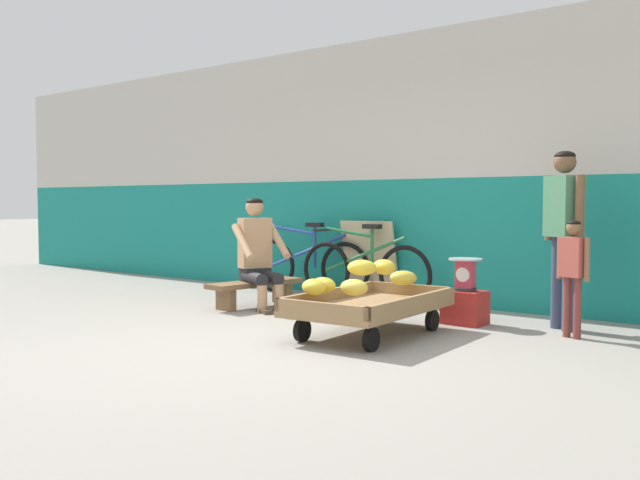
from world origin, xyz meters
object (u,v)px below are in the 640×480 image
at_px(bicycle_far_left, 364,269).
at_px(customer_child, 573,265).
at_px(low_bench, 255,288).
at_px(plastic_crate, 465,307).
at_px(weighing_scale, 465,274).
at_px(banana_cart, 370,307).
at_px(vendor_seated, 258,253).
at_px(sign_board, 370,260).
at_px(bicycle_near_left, 307,265).
at_px(customer_adult, 564,219).

relative_size(bicycle_far_left, customer_child, 1.75).
height_order(low_bench, customer_child, customer_child).
distance_m(plastic_crate, weighing_scale, 0.30).
bearing_deg(weighing_scale, plastic_crate, 90.00).
relative_size(banana_cart, plastic_crate, 4.12).
relative_size(low_bench, vendor_seated, 0.99).
bearing_deg(banana_cart, sign_board, 124.08).
xyz_separation_m(vendor_seated, bicycle_near_left, (-0.27, 1.14, -0.21)).
bearing_deg(customer_child, low_bench, -174.01).
bearing_deg(customer_adult, vendor_seated, -166.78).
relative_size(weighing_scale, bicycle_far_left, 0.18).
bearing_deg(banana_cart, vendor_seated, 162.22).
bearing_deg(customer_child, sign_board, 160.51).
bearing_deg(weighing_scale, low_bench, -170.03).
bearing_deg(bicycle_far_left, vendor_seated, -118.71).
relative_size(sign_board, customer_adult, 0.58).
distance_m(bicycle_far_left, customer_child, 2.63).
bearing_deg(bicycle_near_left, customer_adult, -8.07).
relative_size(vendor_seated, weighing_scale, 3.80).
height_order(banana_cart, customer_adult, customer_adult).
bearing_deg(banana_cart, bicycle_near_left, 140.23).
xyz_separation_m(low_bench, customer_child, (3.19, 0.33, 0.39)).
relative_size(plastic_crate, sign_board, 0.41).
bearing_deg(plastic_crate, low_bench, -170.00).
bearing_deg(customer_adult, banana_cart, -132.12).
xyz_separation_m(bicycle_near_left, customer_adult, (3.19, -0.45, 0.60)).
bearing_deg(vendor_seated, customer_adult, 13.22).
relative_size(bicycle_near_left, bicycle_far_left, 1.00).
height_order(banana_cart, bicycle_far_left, bicycle_far_left).
xyz_separation_m(bicycle_far_left, sign_board, (-0.06, 0.21, 0.09)).
bearing_deg(banana_cart, bicycle_far_left, 125.98).
relative_size(vendor_seated, plastic_crate, 3.17).
xyz_separation_m(sign_board, customer_adult, (2.39, -0.60, 0.51)).
distance_m(low_bench, weighing_scale, 2.27).
bearing_deg(sign_board, low_bench, -115.97).
xyz_separation_m(bicycle_far_left, customer_child, (2.52, -0.70, 0.24)).
xyz_separation_m(banana_cart, customer_child, (1.33, 0.94, 0.35)).
height_order(vendor_seated, bicycle_near_left, vendor_seated).
relative_size(weighing_scale, sign_board, 0.34).
relative_size(low_bench, customer_adult, 0.74).
bearing_deg(customer_child, bicycle_near_left, 167.20).
xyz_separation_m(low_bench, sign_board, (0.61, 1.25, 0.24)).
xyz_separation_m(vendor_seated, sign_board, (0.53, 1.28, -0.13)).
bearing_deg(customer_adult, bicycle_far_left, 170.55).
distance_m(bicycle_near_left, customer_adult, 3.28).
height_order(plastic_crate, customer_child, customer_child).
height_order(weighing_scale, sign_board, sign_board).
xyz_separation_m(banana_cart, plastic_crate, (0.35, 1.00, -0.09)).
relative_size(low_bench, bicycle_near_left, 0.68).
bearing_deg(banana_cart, customer_adult, 47.88).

